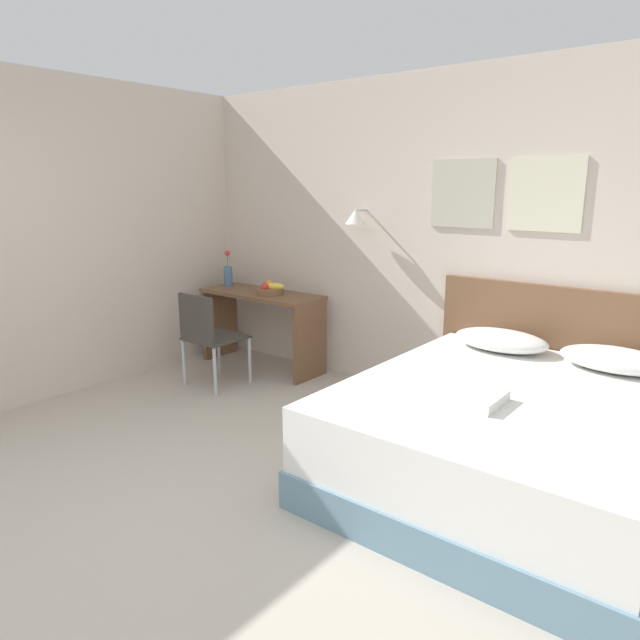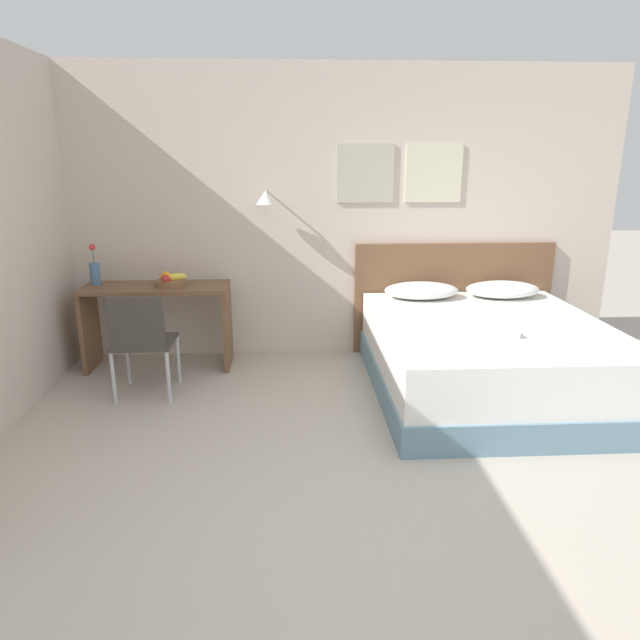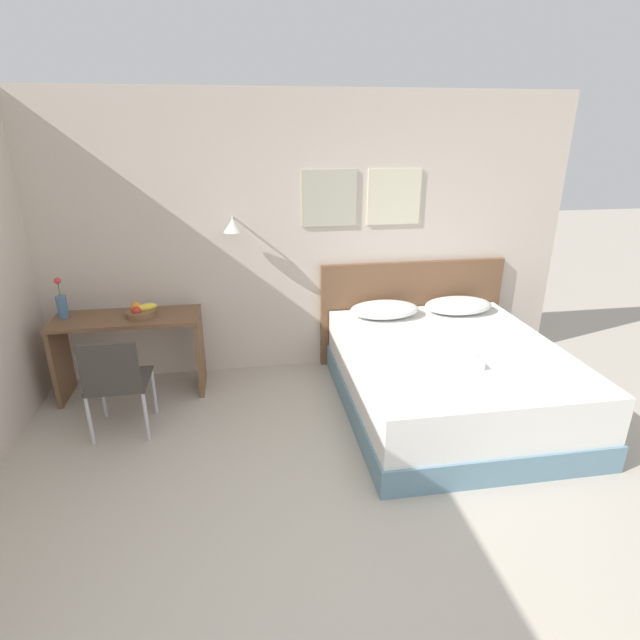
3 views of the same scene
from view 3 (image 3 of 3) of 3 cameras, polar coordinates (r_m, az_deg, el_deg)
name	(u,v)px [view 3 (image 3 of 3)]	position (r m, az deg, el deg)	size (l,w,h in m)	color
ground_plane	(361,621)	(2.94, 4.71, -31.04)	(24.00, 24.00, 0.00)	#B2A899
wall_back	(293,238)	(4.84, -3.13, 9.37)	(5.48, 0.31, 2.65)	beige
bed	(450,379)	(4.46, 14.64, -6.50)	(1.79, 2.07, 0.60)	#66899E
headboard	(411,311)	(5.28, 10.39, 0.99)	(1.91, 0.06, 1.06)	brown
pillow_left	(384,309)	(4.86, 7.38, 1.20)	(0.68, 0.41, 0.15)	white
pillow_right	(458,305)	(5.12, 15.52, 1.62)	(0.68, 0.41, 0.15)	white
folded_towel_near_foot	(460,360)	(4.04, 15.71, -4.41)	(0.26, 0.31, 0.06)	white
desk	(129,340)	(4.82, -20.94, -2.10)	(1.26, 0.49, 0.75)	brown
desk_chair	(116,379)	(4.19, -22.33, -6.26)	(0.46, 0.46, 0.85)	#3D3833
fruit_bowl	(141,311)	(4.69, -19.79, 0.94)	(0.28, 0.26, 0.12)	brown
flower_vase	(62,304)	(4.90, -27.40, 1.62)	(0.09, 0.09, 0.36)	#4C7099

